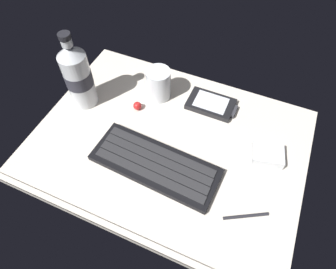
{
  "coord_description": "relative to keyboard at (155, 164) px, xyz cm",
  "views": [
    {
      "loc": [
        15.6,
        -35.92,
        57.88
      ],
      "look_at": [
        0.0,
        0.0,
        3.0
      ],
      "focal_mm": 31.01,
      "sensor_mm": 36.0,
      "label": 1
    }
  ],
  "objects": [
    {
      "name": "handheld_device",
      "position": [
        5.86,
        22.28,
        -0.08
      ],
      "size": [
        12.85,
        7.7,
        1.5
      ],
      "color": "black",
      "rests_on": "ground_plane"
    },
    {
      "name": "stylus_pen",
      "position": [
        21.89,
        -3.24,
        -0.46
      ],
      "size": [
        8.63,
        5.25,
        0.7
      ],
      "primitive_type": "cylinder",
      "rotation": [
        0.0,
        1.57,
        0.51
      ],
      "color": "#26262B",
      "rests_on": "ground_plane"
    },
    {
      "name": "ground_plane",
      "position": [
        -0.01,
        7.05,
        -1.79
      ],
      "size": [
        64.0,
        48.0,
        2.8
      ],
      "color": "beige"
    },
    {
      "name": "charger_block",
      "position": [
        22.65,
        12.33,
        0.39
      ],
      "size": [
        8.07,
        7.01,
        2.4
      ],
      "primitive_type": "cube",
      "rotation": [
        0.0,
        0.0,
        0.22
      ],
      "color": "silver",
      "rests_on": "ground_plane"
    },
    {
      "name": "trackball_mouse",
      "position": [
        -11.47,
        13.76,
        0.29
      ],
      "size": [
        2.2,
        2.2,
        2.2
      ],
      "primitive_type": "sphere",
      "color": "red",
      "rests_on": "ground_plane"
    },
    {
      "name": "water_bottle",
      "position": [
        -25.37,
        10.74,
        8.2
      ],
      "size": [
        6.73,
        6.73,
        20.8
      ],
      "color": "silver",
      "rests_on": "ground_plane"
    },
    {
      "name": "keyboard",
      "position": [
        0.0,
        0.0,
        0.0
      ],
      "size": [
        29.62,
        12.74,
        1.7
      ],
      "color": "black",
      "rests_on": "ground_plane"
    },
    {
      "name": "juice_cup",
      "position": [
        -8.34,
        20.28,
        3.1
      ],
      "size": [
        6.4,
        6.4,
        8.5
      ],
      "color": "silver",
      "rests_on": "ground_plane"
    }
  ]
}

